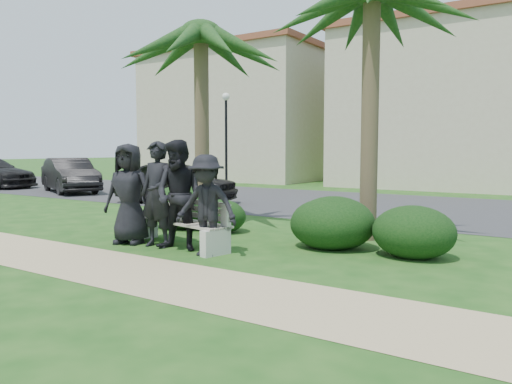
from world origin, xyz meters
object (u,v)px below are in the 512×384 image
Objects in this scene: man_b at (157,194)px; man_d at (206,205)px; man_c at (180,195)px; palm_left at (201,35)px; car_b at (70,175)px; man_a at (129,194)px; park_bench at (178,225)px; car_a at (176,182)px; street_lamp at (226,122)px.

man_b reaches higher than man_d.
palm_left reaches higher than man_c.
man_a is at bearing -98.16° from car_b.
man_b is 4.10m from palm_left.
man_b is (0.66, 0.05, 0.02)m from man_a.
man_b reaches higher than park_bench.
car_a is (-5.19, 5.56, -0.26)m from man_c.
man_b is 1.18m from man_d.
man_d is (0.64, -0.08, -0.12)m from man_c.
man_a reaches higher than car_a.
man_d is at bearing -20.70° from man_a.
palm_left is at bearing 131.37° from park_bench.
man_d is 0.32× the size of palm_left.
park_bench is 1.33× the size of man_a.
street_lamp is 2.65× the size of man_d.
street_lamp is at bearing 117.20° from man_b.
man_d is at bearing -49.28° from palm_left.
street_lamp is at bearing 113.71° from man_c.
park_bench is 0.58× the size of car_b.
man_d is at bearing -17.40° from man_c.
man_a is at bearing 179.27° from man_b.
palm_left is (-0.26, 2.38, 3.26)m from man_a.
man_b is 0.53m from man_c.
car_b is (-6.14, 0.58, 0.01)m from car_a.
street_lamp is 15.41m from man_d.
park_bench is at bearing -56.52° from street_lamp.
car_a is at bearing -65.56° from street_lamp.
car_b is (-10.80, 6.12, -0.24)m from man_b.
man_d is at bearing -8.73° from park_bench.
car_a is (3.07, -6.76, -2.27)m from street_lamp.
car_a is (-4.89, 5.28, 0.31)m from park_bench.
car_a is 6.17m from car_b.
car_b is (-11.03, 5.86, 0.32)m from park_bench.
street_lamp is at bearing 112.70° from man_d.
car_a is 0.95× the size of car_b.
street_lamp is 2.38× the size of man_a.
street_lamp is 14.37m from man_a.
car_b is (-11.97, 6.22, -0.13)m from man_d.
man_b is 0.36× the size of palm_left.
man_c is 0.47× the size of car_a.
man_b is (-0.23, -0.26, 0.56)m from park_bench.
man_c reaches higher than car_b.
park_bench is at bearing 0.01° from man_a.
street_lamp is at bearing -3.31° from car_b.
man_c reaches higher than man_d.
park_bench is 0.47× the size of palm_left.
man_a is 0.97× the size of man_c.
street_lamp is 0.84× the size of palm_left.
man_a is (-0.89, -0.31, 0.54)m from park_bench.
man_d is 4.64m from palm_left.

